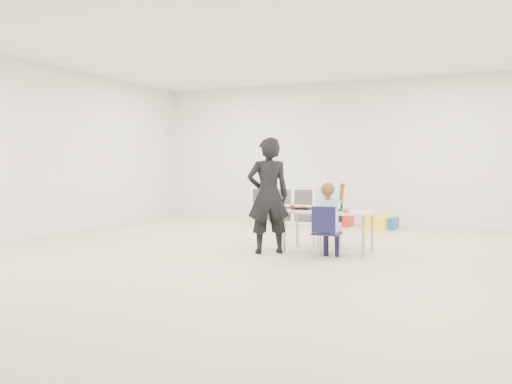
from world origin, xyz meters
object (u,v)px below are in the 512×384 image
at_px(table, 328,231).
at_px(adult, 268,196).
at_px(chair_near, 327,232).
at_px(child, 327,217).
at_px(cubby_shelf, 286,204).

relative_size(table, adult, 0.79).
height_order(table, adult, adult).
distance_m(table, chair_near, 0.54).
bearing_deg(chair_near, adult, 176.50).
bearing_deg(chair_near, child, 0.00).
xyz_separation_m(child, cubby_shelf, (-2.02, 3.80, -0.17)).
xyz_separation_m(cubby_shelf, adult, (1.20, -3.73, 0.41)).
height_order(child, cubby_shelf, child).
xyz_separation_m(chair_near, adult, (-0.82, 0.07, 0.43)).
relative_size(child, adult, 0.68).
height_order(chair_near, adult, adult).
distance_m(chair_near, cubby_shelf, 4.30).
bearing_deg(chair_near, table, 106.13).
bearing_deg(adult, cubby_shelf, -105.97).
xyz_separation_m(chair_near, cubby_shelf, (-2.02, 3.80, 0.02)).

